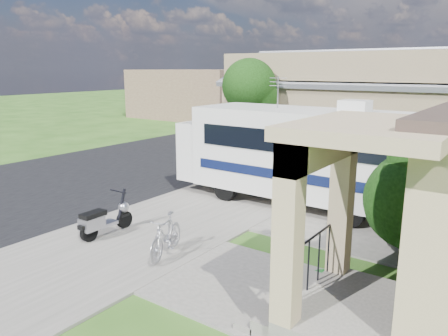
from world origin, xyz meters
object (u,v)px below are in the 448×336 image
Objects in this scene: pickup_truck at (256,128)px; van at (297,117)px; motorhome at (296,152)px; shrub at (419,197)px; bicycle at (166,238)px; garden_hose at (324,280)px; scooter at (103,220)px.

pickup_truck is 1.12× the size of van.
pickup_truck is (-6.74, 8.67, -0.79)m from motorhome.
shrub is 0.46× the size of pickup_truck.
motorhome reaches higher than bicycle.
van is at bearing -87.11° from pickup_truck.
van is 12.78× the size of garden_hose.
motorhome reaches higher than garden_hose.
pickup_truck is at bearing 96.34° from bicycle.
motorhome is 6.01m from scooter.
motorhome is at bearing 123.25° from pickup_truck.
motorhome is at bearing 66.84° from bicycle.
scooter is at bearing 163.22° from bicycle.
shrub is 7.34m from scooter.
bicycle is (-4.51, -3.04, -1.00)m from shrub.
van is at bearing 123.31° from shrub.
garden_hose is at bearing -70.75° from van.
bicycle is 15.28m from pickup_truck.
scooter is 5.52m from garden_hose.
shrub is 1.79× the size of scooter.
pickup_truck is at bearing 126.32° from garden_hose.
scooter is at bearing -84.86° from van.
bicycle is 0.25× the size of pickup_truck.
bicycle is 3.49m from garden_hose.
motorhome is 17.17× the size of garden_hose.
shrub is at bearing -28.93° from motorhome.
pickup_truck is 16.24m from garden_hose.
pickup_truck is 6.91m from van.
shrub reaches higher than scooter.
bicycle is at bearing 0.33° from scooter.
scooter is at bearing -154.97° from shrub.
shrub is 2.81m from garden_hose.
scooter is at bearing 102.01° from pickup_truck.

